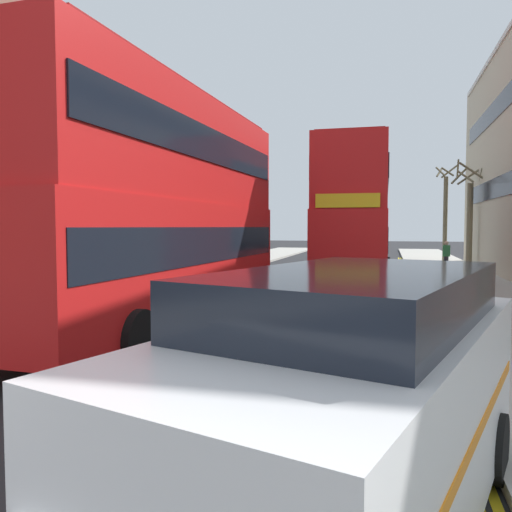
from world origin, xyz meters
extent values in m
cube|color=#ADA89E|center=(6.50, 16.00, 0.07)|extent=(4.00, 80.00, 0.14)
cube|color=#ADA89E|center=(-6.50, 16.00, 0.07)|extent=(4.00, 80.00, 0.14)
cube|color=yellow|center=(4.40, 14.00, 0.00)|extent=(0.10, 56.00, 0.01)
cube|color=yellow|center=(4.24, 14.00, 0.00)|extent=(0.10, 56.00, 0.01)
cube|color=red|center=(-1.90, 11.09, 1.74)|extent=(2.97, 10.90, 2.60)
cube|color=red|center=(-1.90, 11.09, 4.29)|extent=(2.91, 10.68, 2.50)
cube|color=black|center=(-1.90, 11.09, 2.04)|extent=(2.98, 10.47, 0.84)
cube|color=black|center=(-1.90, 11.09, 4.39)|extent=(2.96, 10.25, 0.80)
cube|color=yellow|center=(-1.66, 16.47, 3.29)|extent=(2.00, 0.15, 0.44)
cube|color=maroon|center=(-1.90, 11.09, 5.59)|extent=(2.67, 9.81, 0.10)
cylinder|color=black|center=(-3.00, 14.49, 0.52)|extent=(0.35, 1.05, 1.04)
cylinder|color=black|center=(-0.51, 14.38, 0.52)|extent=(0.35, 1.05, 1.04)
cylinder|color=black|center=(-3.30, 7.80, 0.52)|extent=(0.35, 1.05, 1.04)
cylinder|color=black|center=(-0.80, 7.69, 0.52)|extent=(0.35, 1.05, 1.04)
cube|color=red|center=(2.14, 21.33, 1.74)|extent=(2.57, 10.82, 2.60)
cube|color=red|center=(2.14, 21.33, 4.29)|extent=(2.52, 10.60, 2.50)
cube|color=black|center=(2.14, 21.33, 2.04)|extent=(2.59, 10.38, 0.84)
cube|color=black|center=(2.14, 21.33, 4.39)|extent=(2.58, 10.17, 0.80)
cube|color=yellow|center=(2.17, 15.95, 3.29)|extent=(2.00, 0.07, 0.44)
cube|color=maroon|center=(2.14, 21.33, 5.59)|extent=(2.31, 9.73, 0.10)
cylinder|color=black|center=(3.41, 17.99, 0.52)|extent=(0.31, 1.04, 1.04)
cylinder|color=black|center=(0.91, 17.97, 0.52)|extent=(0.31, 1.04, 1.04)
cylinder|color=black|center=(3.37, 24.68, 0.52)|extent=(0.31, 1.04, 1.04)
cylinder|color=black|center=(0.87, 24.67, 0.52)|extent=(0.31, 1.04, 1.04)
cube|color=white|center=(3.16, 3.78, 0.94)|extent=(3.20, 5.05, 1.50)
cube|color=black|center=(3.20, 3.92, 1.74)|extent=(2.53, 3.42, 0.76)
cube|color=orange|center=(3.16, 3.78, 0.99)|extent=(3.10, 4.70, 0.10)
cylinder|color=black|center=(4.45, 4.91, 0.34)|extent=(0.41, 0.71, 0.68)
cylinder|color=black|center=(2.72, 5.44, 0.34)|extent=(0.41, 0.71, 0.68)
cylinder|color=#2D2D38|center=(6.25, 26.75, 0.56)|extent=(0.22, 0.22, 0.85)
cube|color=#338C4C|center=(6.25, 26.75, 1.27)|extent=(0.34, 0.22, 0.56)
sphere|color=beige|center=(6.25, 26.75, 1.66)|extent=(0.20, 0.20, 0.20)
cylinder|color=#6B6047|center=(7.20, 37.07, 3.02)|extent=(0.29, 0.29, 5.77)
cylinder|color=#6B6047|center=(7.94, 37.01, 6.42)|extent=(0.24, 1.52, 1.11)
cylinder|color=#6B6047|center=(7.46, 37.57, 6.30)|extent=(1.09, 0.64, 0.87)
cylinder|color=#6B6047|center=(6.79, 37.27, 6.23)|extent=(0.53, 0.93, 0.73)
cylinder|color=#6B6047|center=(6.81, 36.82, 6.23)|extent=(0.63, 0.90, 0.74)
cylinder|color=#6B6047|center=(7.25, 36.67, 6.19)|extent=(0.88, 0.22, 0.66)
cylinder|color=#6B6047|center=(7.99, 31.53, 2.56)|extent=(0.33, 0.33, 4.85)
cylinder|color=#6B6047|center=(8.53, 31.50, 5.37)|extent=(0.19, 1.15, 0.85)
cylinder|color=#6B6047|center=(8.09, 32.26, 5.50)|extent=(1.52, 0.32, 1.11)
cylinder|color=#6B6047|center=(7.45, 32.03, 5.50)|extent=(1.12, 1.19, 1.11)
cylinder|color=#6B6047|center=(7.66, 31.16, 5.33)|extent=(0.87, 0.78, 0.78)
cylinder|color=#6B6047|center=(8.03, 30.74, 5.54)|extent=(1.63, 0.20, 1.19)
cube|color=black|center=(8.48, 23.47, 4.37)|extent=(0.04, 24.64, 1.00)
camera|label=1|loc=(3.44, -0.32, 2.47)|focal=35.89mm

